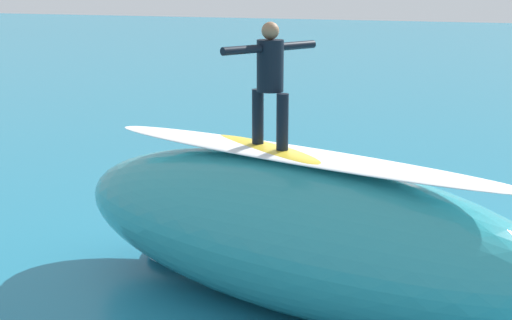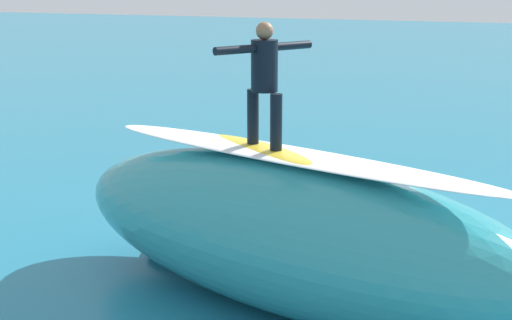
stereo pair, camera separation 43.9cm
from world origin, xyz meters
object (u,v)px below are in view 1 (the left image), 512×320
surfer_riding (270,75)px  surfboard_paddling (246,212)px  surfboard_riding (270,150)px  surfer_paddling (244,201)px

surfer_riding → surfboard_paddling: size_ratio=0.78×
surfboard_riding → surfboard_paddling: 3.91m
surfboard_riding → surfer_paddling: size_ratio=1.46×
surfboard_paddling → surfboard_riding: bearing=-8.9°
surfboard_riding → surfboard_paddling: size_ratio=1.15×
surfboard_riding → surfer_paddling: bearing=-33.9°
surfboard_riding → surfboard_paddling: (1.44, -3.07, -1.94)m
surfboard_paddling → surfer_paddling: 0.22m
surfer_paddling → surfer_riding: bearing=-8.5°
surfer_riding → surfer_paddling: 4.45m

